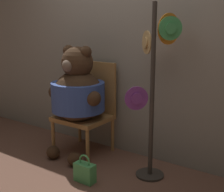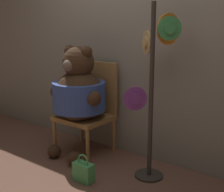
# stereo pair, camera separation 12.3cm
# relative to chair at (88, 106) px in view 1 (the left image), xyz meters

# --- Properties ---
(ground_plane) EXTENTS (14.00, 14.00, 0.00)m
(ground_plane) POSITION_rel_chair_xyz_m (0.40, -0.46, -0.54)
(ground_plane) COLOR brown
(wall_back) EXTENTS (8.00, 0.10, 2.44)m
(wall_back) POSITION_rel_chair_xyz_m (0.40, 0.26, 0.68)
(wall_back) COLOR gray
(wall_back) RESTS_ON ground_plane
(chair) EXTENTS (0.58, 0.52, 1.05)m
(chair) POSITION_rel_chair_xyz_m (0.00, 0.00, 0.00)
(chair) COLOR #9E703D
(chair) RESTS_ON ground_plane
(teddy_bear) EXTENTS (0.72, 0.64, 1.26)m
(teddy_bear) POSITION_rel_chair_xyz_m (0.01, -0.19, 0.19)
(teddy_bear) COLOR #3D2819
(teddy_bear) RESTS_ON ground_plane
(hat_display_rack) EXTENTS (0.42, 0.52, 1.68)m
(hat_display_rack) POSITION_rel_chair_xyz_m (0.92, -0.12, 0.40)
(hat_display_rack) COLOR #332D28
(hat_display_rack) RESTS_ON ground_plane
(handbag_on_ground) EXTENTS (0.21, 0.10, 0.28)m
(handbag_on_ground) POSITION_rel_chair_xyz_m (0.47, -0.64, -0.44)
(handbag_on_ground) COLOR #479E56
(handbag_on_ground) RESTS_ON ground_plane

